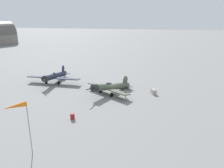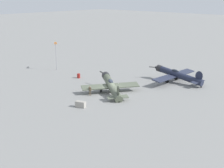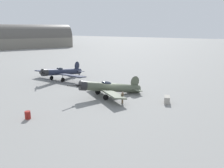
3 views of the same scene
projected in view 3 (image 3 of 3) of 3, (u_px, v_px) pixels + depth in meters
The scene contains 7 objects.
ground_plane at pixel (112, 96), 33.41m from camera, with size 400.00×400.00×0.00m, color gray.
airplane_foreground at pixel (109, 87), 32.87m from camera, with size 9.38×10.57×2.98m.
airplane_mid_apron at pixel (61, 72), 43.40m from camera, with size 12.04×11.47×3.08m.
ground_crew_mechanic at pixel (122, 96), 29.79m from camera, with size 0.25×0.63×1.63m.
equipment_crate at pixel (167, 100), 30.06m from camera, with size 1.17×1.69×0.94m.
fuel_drum at pixel (28, 115), 24.81m from camera, with size 0.66×0.66×0.89m.
distant_hangar at pixel (29, 39), 111.49m from camera, with size 30.76×42.41×13.05m.
Camera 3 is at (16.67, -27.28, 9.84)m, focal length 35.90 mm.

